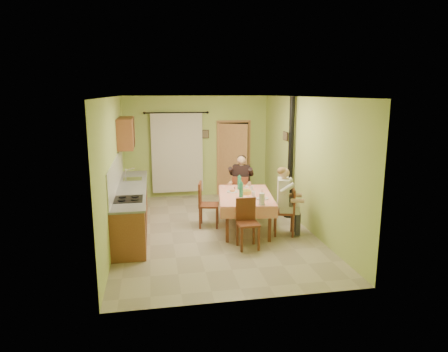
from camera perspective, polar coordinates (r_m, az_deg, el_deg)
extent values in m
cube|color=tan|center=(8.63, -1.53, -7.69)|extent=(4.00, 6.00, 0.01)
cube|color=#B8D16B|center=(11.20, -3.93, 4.21)|extent=(4.00, 0.04, 2.80)
cube|color=#B8D16B|center=(5.39, 3.31, -4.16)|extent=(4.00, 0.04, 2.80)
cube|color=#B8D16B|center=(8.21, -15.52, 0.99)|extent=(0.04, 6.00, 2.80)
cube|color=#B8D16B|center=(8.79, 11.42, 1.88)|extent=(0.04, 6.00, 2.80)
cube|color=white|center=(8.13, -1.64, 11.24)|extent=(4.00, 6.00, 0.04)
cube|color=brown|center=(8.80, -13.00, -4.60)|extent=(0.60, 3.60, 0.88)
cube|color=gray|center=(8.68, -13.14, -1.69)|extent=(0.64, 3.64, 0.04)
cube|color=white|center=(8.63, -15.13, 0.37)|extent=(0.02, 3.60, 0.66)
cube|color=silver|center=(9.46, -12.93, -0.48)|extent=(0.42, 0.42, 0.03)
cube|color=black|center=(7.70, -13.48, -3.23)|extent=(0.52, 0.56, 0.02)
cube|color=black|center=(7.83, -11.13, -6.51)|extent=(0.01, 0.55, 0.55)
cube|color=brown|center=(9.80, -13.80, 6.03)|extent=(0.35, 1.40, 0.70)
cylinder|color=black|center=(10.95, -6.83, 8.97)|extent=(1.70, 0.04, 0.04)
cube|color=silver|center=(11.08, -6.70, 3.28)|extent=(1.40, 0.06, 2.20)
cube|color=black|center=(11.41, 1.35, 2.49)|extent=(0.84, 0.03, 2.06)
cube|color=tan|center=(11.31, -0.87, 2.41)|extent=(0.06, 0.06, 2.12)
cube|color=tan|center=(11.49, 3.57, 2.54)|extent=(0.06, 0.06, 2.12)
cube|color=tan|center=(11.27, 1.39, 7.80)|extent=(0.96, 0.06, 0.06)
cube|color=tan|center=(11.19, 1.32, 2.26)|extent=(0.74, 0.42, 2.04)
cube|color=#F1937B|center=(8.50, 3.08, -2.78)|extent=(1.36, 1.98, 0.04)
cube|color=#F1937B|center=(7.66, 3.63, -5.31)|extent=(1.08, 0.18, 0.22)
cube|color=#F1937B|center=(9.42, 2.61, -2.02)|extent=(1.08, 0.18, 0.22)
cube|color=#F1937B|center=(8.51, -0.61, -3.53)|extent=(0.29, 1.81, 0.22)
cube|color=#F1937B|center=(8.59, 6.70, -3.45)|extent=(0.29, 1.81, 0.22)
cylinder|color=white|center=(9.17, 2.75, -1.51)|extent=(0.25, 0.25, 0.02)
ellipsoid|color=#CC7233|center=(9.16, 2.75, -1.39)|extent=(0.12, 0.12, 0.05)
cylinder|color=white|center=(7.91, 3.36, -3.69)|extent=(0.25, 0.25, 0.02)
ellipsoid|color=#CC7233|center=(7.91, 3.37, -3.54)|extent=(0.12, 0.12, 0.05)
cylinder|color=white|center=(8.18, 5.52, -3.21)|extent=(0.25, 0.25, 0.02)
ellipsoid|color=#CC7233|center=(8.17, 5.53, -3.07)|extent=(0.12, 0.12, 0.05)
cylinder|color=white|center=(8.69, 1.21, -2.25)|extent=(0.25, 0.25, 0.02)
ellipsoid|color=#CC7233|center=(8.68, 1.21, -2.12)|extent=(0.12, 0.12, 0.05)
cylinder|color=yellow|center=(8.54, 3.05, -2.31)|extent=(0.26, 0.26, 0.08)
cylinder|color=white|center=(7.97, 3.40, -3.58)|extent=(0.28, 0.28, 0.02)
cube|color=tan|center=(7.97, 3.38, -3.41)|extent=(0.07, 0.07, 0.03)
cube|color=tan|center=(8.01, 3.36, -3.33)|extent=(0.07, 0.06, 0.03)
cube|color=tan|center=(8.01, 3.20, -3.34)|extent=(0.07, 0.05, 0.03)
cube|color=tan|center=(7.97, 3.08, -3.42)|extent=(0.05, 0.07, 0.03)
cube|color=tan|center=(7.97, 3.38, -3.42)|extent=(0.06, 0.05, 0.03)
cylinder|color=silver|center=(8.35, 4.22, -2.58)|extent=(0.07, 0.07, 0.10)
cylinder|color=silver|center=(8.85, 4.01, -1.74)|extent=(0.07, 0.07, 0.10)
cylinder|color=white|center=(7.72, 5.42, -3.25)|extent=(0.11, 0.11, 0.22)
cylinder|color=silver|center=(7.72, 5.43, -3.04)|extent=(0.02, 0.02, 0.30)
cube|color=brown|center=(9.68, 2.45, -2.56)|extent=(0.49, 0.49, 0.04)
cube|color=brown|center=(9.46, 2.30, -1.42)|extent=(0.37, 0.18, 0.43)
cube|color=brown|center=(7.52, 3.45, -6.83)|extent=(0.40, 0.40, 0.04)
cube|color=brown|center=(7.60, 3.12, -4.72)|extent=(0.39, 0.05, 0.44)
cube|color=brown|center=(8.31, 8.57, -5.11)|extent=(0.51, 0.51, 0.04)
cube|color=brown|center=(8.26, 9.91, -3.43)|extent=(0.15, 0.41, 0.47)
cube|color=brown|center=(8.72, -2.18, -4.17)|extent=(0.50, 0.50, 0.04)
cube|color=brown|center=(8.67, -3.46, -2.49)|extent=(0.13, 0.42, 0.49)
cube|color=black|center=(9.56, 2.36, -2.24)|extent=(0.48, 0.50, 0.16)
cube|color=black|center=(9.61, 2.50, -0.03)|extent=(0.45, 0.35, 0.54)
sphere|color=tan|center=(9.52, 2.51, 2.26)|extent=(0.21, 0.21, 0.21)
ellipsoid|color=black|center=(9.56, 2.55, 2.53)|extent=(0.21, 0.21, 0.16)
cube|color=beige|center=(8.30, 9.28, -4.59)|extent=(0.48, 0.45, 0.16)
cube|color=beige|center=(8.20, 8.45, -2.23)|extent=(0.32, 0.44, 0.54)
sphere|color=tan|center=(8.11, 8.61, 0.44)|extent=(0.21, 0.21, 0.21)
ellipsoid|color=olive|center=(8.10, 8.34, 0.73)|extent=(0.21, 0.21, 0.16)
cylinder|color=black|center=(9.31, 9.49, 2.50)|extent=(0.12, 0.12, 2.80)
cylinder|color=black|center=(9.59, 9.24, -4.89)|extent=(0.24, 0.24, 0.30)
cube|color=black|center=(11.16, -2.66, 6.00)|extent=(0.19, 0.03, 0.23)
cube|color=brown|center=(9.83, 8.79, 5.67)|extent=(0.03, 0.31, 0.21)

